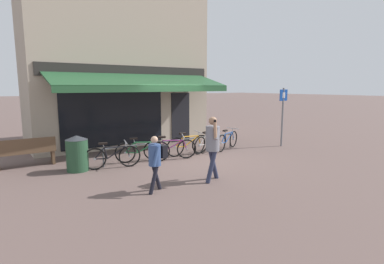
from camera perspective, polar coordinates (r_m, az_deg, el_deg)
The scene contains 14 objects.
ground_plane at distance 10.00m, azimuth 0.14°, elevation -5.05°, with size 160.00×160.00×0.00m, color brown.
shop_front at distance 13.30m, azimuth -13.90°, elevation 12.08°, with size 7.18×4.77×6.46m.
bike_rack_rail at distance 10.24m, azimuth -3.16°, elevation -1.92°, with size 5.12×0.04×0.57m.
bicycle_black at distance 9.02m, azimuth -14.93°, elevation -4.55°, with size 1.61×0.60×0.80m.
bicycle_green at distance 9.60m, azimuth -9.38°, elevation -3.60°, with size 1.63×0.76×0.79m.
bicycle_purple at distance 9.82m, azimuth -4.19°, elevation -3.21°, with size 1.65×0.86×0.81m.
bicycle_orange at distance 10.38m, azimuth -0.74°, elevation -2.46°, with size 1.70×0.52×0.85m.
bicycle_silver at distance 10.92m, azimuth 3.01°, elevation -2.00°, with size 1.66×0.71×0.82m.
bicycle_blue at distance 11.42m, azimuth 6.81°, elevation -1.58°, with size 1.59×0.75×0.79m.
pedestrian_adult at distance 7.49m, azimuth 3.95°, elevation -1.86°, with size 0.56×0.59×1.65m.
pedestrian_child at distance 6.79m, azimuth -6.90°, elevation -4.77°, with size 0.51×0.48×1.29m.
litter_bin at distance 9.05m, azimuth -21.03°, elevation -3.78°, with size 0.61×0.61×1.02m.
parking_sign at distance 12.41m, azimuth 16.89°, elevation 3.90°, with size 0.44×0.07×2.32m.
park_bench at distance 10.12m, azimuth -29.05°, elevation -3.30°, with size 1.61×0.50×0.87m.
Camera 1 is at (-5.60, -7.95, 2.36)m, focal length 28.00 mm.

